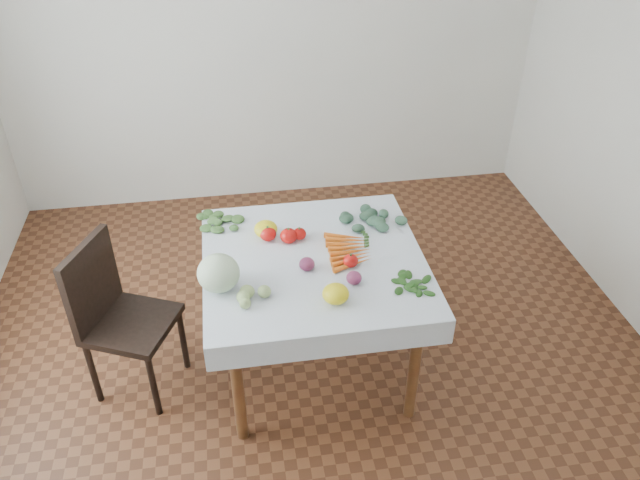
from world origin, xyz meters
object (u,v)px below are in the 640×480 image
object	(u,v)px
heirloom_back	(266,229)
cabbage	(218,273)
table	(314,274)
chair	(115,310)
carrot_bunch	(348,250)

from	to	relation	value
heirloom_back	cabbage	bearing A→B (deg)	-122.26
table	chair	xyz separation A→B (m)	(-1.04, 0.04, -0.14)
cabbage	carrot_bunch	distance (m)	0.69
table	chair	bearing A→B (deg)	177.72
cabbage	heirloom_back	distance (m)	0.48
table	heirloom_back	world-z (taller)	heirloom_back
chair	table	bearing A→B (deg)	-2.28
chair	cabbage	distance (m)	0.68
chair	carrot_bunch	bearing A→B (deg)	-0.77
table	cabbage	size ratio (longest dim) A/B	4.93
cabbage	table	bearing A→B (deg)	18.65
heirloom_back	chair	bearing A→B (deg)	-165.90
table	carrot_bunch	bearing A→B (deg)	7.77
cabbage	carrot_bunch	size ratio (longest dim) A/B	0.59
table	cabbage	distance (m)	0.54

